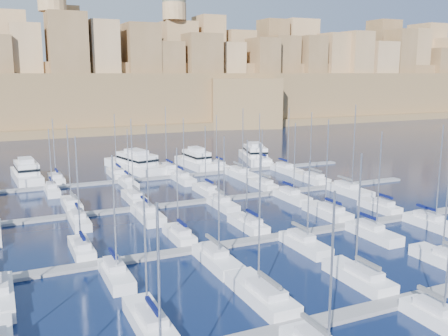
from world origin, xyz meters
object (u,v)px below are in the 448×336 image
sailboat_4 (446,260)px  motor_yacht_d (255,155)px  sailboat_2 (262,294)px  motor_yacht_a (27,173)px  motor_yacht_b (135,163)px  motor_yacht_c (196,160)px

sailboat_4 → motor_yacht_d: sailboat_4 is taller
sailboat_2 → motor_yacht_d: bearing=62.5°
motor_yacht_a → motor_yacht_d: bearing=0.6°
sailboat_4 → motor_yacht_b: size_ratio=0.69×
sailboat_2 → motor_yacht_c: 71.41m
sailboat_2 → motor_yacht_c: size_ratio=1.05×
sailboat_2 → motor_yacht_c: bearing=73.8°
motor_yacht_c → motor_yacht_d: (16.38, 1.05, -0.00)m
sailboat_4 → motor_yacht_d: 71.45m
sailboat_2 → sailboat_4: bearing=-1.8°
sailboat_4 → motor_yacht_a: sailboat_4 is taller
motor_yacht_d → sailboat_4: bearing=-99.9°
motor_yacht_a → motor_yacht_b: 23.56m
motor_yacht_a → motor_yacht_d: same height
motor_yacht_c → motor_yacht_a: bearing=179.3°
sailboat_4 → motor_yacht_b: (-18.12, 71.67, 0.98)m
sailboat_4 → motor_yacht_b: bearing=104.2°
sailboat_2 → motor_yacht_c: (19.90, 68.57, 0.96)m
motor_yacht_a → motor_yacht_c: 37.45m
sailboat_2 → sailboat_4: 24.07m
sailboat_4 → motor_yacht_c: sailboat_4 is taller
motor_yacht_a → motor_yacht_b: size_ratio=0.79×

